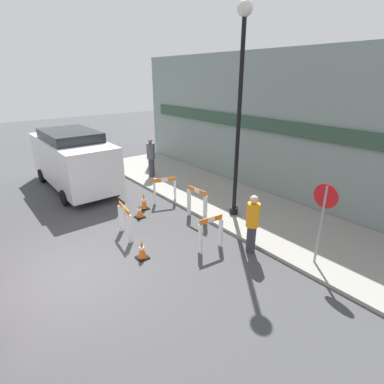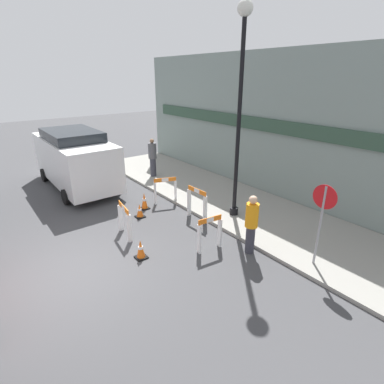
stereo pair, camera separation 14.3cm
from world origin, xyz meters
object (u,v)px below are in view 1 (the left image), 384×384
at_px(stop_sign, 323,212).
at_px(person_worker, 252,222).
at_px(person_pedestrian, 151,157).
at_px(streetlamp_post, 240,91).
at_px(work_van, 73,157).

xyz_separation_m(stop_sign, person_worker, (-1.47, -0.79, -0.63)).
height_order(person_worker, person_pedestrian, person_pedestrian).
bearing_deg(streetlamp_post, person_pedestrian, -179.66).
height_order(streetlamp_post, work_van, streetlamp_post).
height_order(stop_sign, person_pedestrian, stop_sign).
bearing_deg(stop_sign, person_worker, 27.02).
height_order(streetlamp_post, person_pedestrian, streetlamp_post).
bearing_deg(stop_sign, work_van, 14.96).
xyz_separation_m(streetlamp_post, person_worker, (1.85, -1.24, -3.24)).
distance_m(person_pedestrian, work_van, 3.39).
bearing_deg(person_worker, streetlamp_post, -45.42).
bearing_deg(person_pedestrian, person_worker, -175.07).
xyz_separation_m(stop_sign, work_van, (-9.65, -2.81, -0.19)).
distance_m(streetlamp_post, person_worker, 3.93).
relative_size(streetlamp_post, work_van, 1.19).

